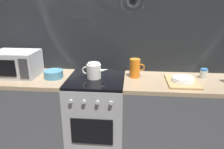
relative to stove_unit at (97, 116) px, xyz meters
name	(u,v)px	position (x,y,z in m)	size (l,w,h in m)	color
back_wall	(100,44)	(0.00, 0.32, 0.75)	(3.60, 0.05, 2.40)	gray
counter_left	(20,113)	(-0.90, 0.00, 0.00)	(1.20, 0.60, 0.90)	#515459
stove_unit	(97,116)	(0.00, 0.00, 0.00)	(0.60, 0.63, 0.90)	#9E9EA3
counter_right	(179,120)	(0.90, 0.00, 0.00)	(1.20, 0.60, 0.90)	#515459
microwave	(16,64)	(-0.87, 0.02, 0.59)	(0.46, 0.35, 0.27)	#B2B2B7
kettle	(94,71)	(-0.02, 0.02, 0.53)	(0.28, 0.15, 0.17)	white
mixing_bowl	(54,74)	(-0.45, -0.01, 0.49)	(0.20, 0.20, 0.08)	teal
pitcher	(135,68)	(0.41, 0.09, 0.55)	(0.16, 0.11, 0.20)	orange
dish_pile	(182,80)	(0.88, -0.04, 0.47)	(0.30, 0.40, 0.07)	tan
spice_jar	(204,74)	(1.13, 0.12, 0.50)	(0.08, 0.08, 0.10)	silver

